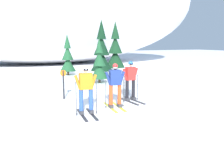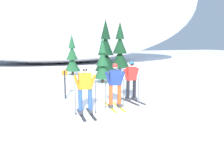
{
  "view_description": "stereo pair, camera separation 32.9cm",
  "coord_description": "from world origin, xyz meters",
  "px_view_note": "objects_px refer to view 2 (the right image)",
  "views": [
    {
      "loc": [
        -3.75,
        -8.18,
        2.59
      ],
      "look_at": [
        0.05,
        0.53,
        0.95
      ],
      "focal_mm": 38.81,
      "sensor_mm": 36.0,
      "label": 1
    },
    {
      "loc": [
        -3.45,
        -8.31,
        2.59
      ],
      "look_at": [
        0.05,
        0.53,
        0.95
      ],
      "focal_mm": 38.81,
      "sensor_mm": 36.0,
      "label": 2
    }
  ],
  "objects_px": {
    "pine_tree_center_left": "(72,58)",
    "pine_tree_far_right": "(120,51)",
    "skier_orange_jacket": "(85,89)",
    "pine_tree_center_right": "(106,53)",
    "skier_red_jacket": "(131,80)",
    "skier_navy_jacket": "(115,84)",
    "pine_tree_center": "(103,64)",
    "trail_marker_post": "(65,82)"
  },
  "relations": [
    {
      "from": "skier_red_jacket",
      "to": "pine_tree_center_left",
      "type": "relative_size",
      "value": 0.55
    },
    {
      "from": "pine_tree_center",
      "to": "trail_marker_post",
      "type": "relative_size",
      "value": 2.16
    },
    {
      "from": "pine_tree_center_right",
      "to": "trail_marker_post",
      "type": "relative_size",
      "value": 3.19
    },
    {
      "from": "pine_tree_center_right",
      "to": "trail_marker_post",
      "type": "bearing_deg",
      "value": -124.01
    },
    {
      "from": "pine_tree_center_right",
      "to": "skier_red_jacket",
      "type": "bearing_deg",
      "value": -102.19
    },
    {
      "from": "skier_navy_jacket",
      "to": "pine_tree_center_left",
      "type": "bearing_deg",
      "value": 86.65
    },
    {
      "from": "skier_red_jacket",
      "to": "pine_tree_center_left",
      "type": "height_order",
      "value": "pine_tree_center_left"
    },
    {
      "from": "skier_orange_jacket",
      "to": "pine_tree_center_right",
      "type": "relative_size",
      "value": 0.41
    },
    {
      "from": "pine_tree_far_right",
      "to": "pine_tree_center",
      "type": "bearing_deg",
      "value": -124.89
    },
    {
      "from": "pine_tree_center",
      "to": "pine_tree_center_right",
      "type": "relative_size",
      "value": 0.68
    },
    {
      "from": "skier_red_jacket",
      "to": "trail_marker_post",
      "type": "relative_size",
      "value": 1.32
    },
    {
      "from": "pine_tree_far_right",
      "to": "pine_tree_center_right",
      "type": "bearing_deg",
      "value": -138.06
    },
    {
      "from": "pine_tree_center_right",
      "to": "pine_tree_far_right",
      "type": "distance_m",
      "value": 2.61
    },
    {
      "from": "pine_tree_center_left",
      "to": "pine_tree_center",
      "type": "bearing_deg",
      "value": -77.79
    },
    {
      "from": "skier_navy_jacket",
      "to": "skier_orange_jacket",
      "type": "relative_size",
      "value": 1.01
    },
    {
      "from": "skier_navy_jacket",
      "to": "pine_tree_center_left",
      "type": "relative_size",
      "value": 0.55
    },
    {
      "from": "skier_orange_jacket",
      "to": "pine_tree_center_left",
      "type": "height_order",
      "value": "pine_tree_center_left"
    },
    {
      "from": "pine_tree_center_left",
      "to": "pine_tree_center",
      "type": "xyz_separation_m",
      "value": [
        0.98,
        -4.53,
        -0.13
      ]
    },
    {
      "from": "skier_orange_jacket",
      "to": "pine_tree_far_right",
      "type": "bearing_deg",
      "value": 60.85
    },
    {
      "from": "skier_navy_jacket",
      "to": "trail_marker_post",
      "type": "relative_size",
      "value": 1.32
    },
    {
      "from": "pine_tree_center_right",
      "to": "pine_tree_center_left",
      "type": "bearing_deg",
      "value": 143.19
    },
    {
      "from": "pine_tree_center",
      "to": "skier_red_jacket",
      "type": "bearing_deg",
      "value": -95.21
    },
    {
      "from": "skier_orange_jacket",
      "to": "skier_red_jacket",
      "type": "bearing_deg",
      "value": 26.25
    },
    {
      "from": "skier_navy_jacket",
      "to": "pine_tree_center_left",
      "type": "xyz_separation_m",
      "value": [
        0.62,
        10.54,
        0.4
      ]
    },
    {
      "from": "skier_orange_jacket",
      "to": "pine_tree_center_right",
      "type": "height_order",
      "value": "pine_tree_center_right"
    },
    {
      "from": "skier_orange_jacket",
      "to": "pine_tree_far_right",
      "type": "relative_size",
      "value": 0.4
    },
    {
      "from": "skier_navy_jacket",
      "to": "pine_tree_center",
      "type": "distance_m",
      "value": 6.22
    },
    {
      "from": "pine_tree_center_left",
      "to": "pine_tree_far_right",
      "type": "bearing_deg",
      "value": 0.97
    },
    {
      "from": "skier_orange_jacket",
      "to": "pine_tree_center_left",
      "type": "xyz_separation_m",
      "value": [
        1.94,
        10.91,
        0.41
      ]
    },
    {
      "from": "skier_navy_jacket",
      "to": "pine_tree_center_right",
      "type": "bearing_deg",
      "value": 72.13
    },
    {
      "from": "pine_tree_center_left",
      "to": "pine_tree_center",
      "type": "relative_size",
      "value": 1.11
    },
    {
      "from": "skier_red_jacket",
      "to": "pine_tree_center_right",
      "type": "xyz_separation_m",
      "value": [
        1.73,
        8.03,
        0.86
      ]
    },
    {
      "from": "skier_navy_jacket",
      "to": "skier_orange_jacket",
      "type": "bearing_deg",
      "value": -164.28
    },
    {
      "from": "skier_orange_jacket",
      "to": "pine_tree_center",
      "type": "relative_size",
      "value": 0.61
    },
    {
      "from": "skier_orange_jacket",
      "to": "pine_tree_center",
      "type": "height_order",
      "value": "pine_tree_center"
    },
    {
      "from": "pine_tree_center_left",
      "to": "pine_tree_center",
      "type": "distance_m",
      "value": 4.63
    },
    {
      "from": "pine_tree_center",
      "to": "pine_tree_far_right",
      "type": "height_order",
      "value": "pine_tree_far_right"
    },
    {
      "from": "skier_red_jacket",
      "to": "pine_tree_center_right",
      "type": "distance_m",
      "value": 8.26
    },
    {
      "from": "pine_tree_center",
      "to": "pine_tree_far_right",
      "type": "relative_size",
      "value": 0.67
    },
    {
      "from": "skier_red_jacket",
      "to": "skier_orange_jacket",
      "type": "relative_size",
      "value": 1.01
    },
    {
      "from": "skier_orange_jacket",
      "to": "pine_tree_center_left",
      "type": "distance_m",
      "value": 11.09
    },
    {
      "from": "pine_tree_center",
      "to": "pine_tree_center_right",
      "type": "xyz_separation_m",
      "value": [
        1.26,
        2.85,
        0.58
      ]
    }
  ]
}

